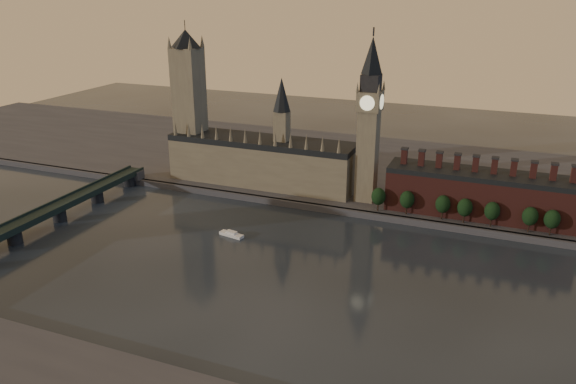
% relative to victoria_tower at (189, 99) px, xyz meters
% --- Properties ---
extents(ground, '(900.00, 900.00, 0.00)m').
position_rel_victoria_tower_xyz_m(ground, '(120.00, -115.00, -59.09)').
color(ground, black).
rests_on(ground, ground).
extents(north_bank, '(900.00, 182.00, 4.00)m').
position_rel_victoria_tower_xyz_m(north_bank, '(120.00, 63.04, -57.09)').
color(north_bank, '#47474C').
rests_on(north_bank, ground).
extents(palace_of_westminster, '(130.00, 30.30, 74.00)m').
position_rel_victoria_tower_xyz_m(palace_of_westminster, '(55.59, -0.09, -37.46)').
color(palace_of_westminster, '#7A7157').
rests_on(palace_of_westminster, north_bank).
extents(victoria_tower, '(24.00, 24.00, 108.00)m').
position_rel_victoria_tower_xyz_m(victoria_tower, '(0.00, 0.00, 0.00)').
color(victoria_tower, '#7A7157').
rests_on(victoria_tower, north_bank).
extents(big_ben, '(15.00, 15.00, 107.00)m').
position_rel_victoria_tower_xyz_m(big_ben, '(130.00, -5.00, -2.26)').
color(big_ben, '#7A7157').
rests_on(big_ben, north_bank).
extents(chimney_block, '(110.00, 25.00, 37.00)m').
position_rel_victoria_tower_xyz_m(chimney_block, '(200.00, -5.00, -41.27)').
color(chimney_block, '#582621').
rests_on(chimney_block, north_bank).
extents(embankment_tree_0, '(8.60, 8.60, 14.88)m').
position_rel_victoria_tower_xyz_m(embankment_tree_0, '(142.02, -21.02, -45.62)').
color(embankment_tree_0, black).
rests_on(embankment_tree_0, north_bank).
extents(embankment_tree_1, '(8.60, 8.60, 14.88)m').
position_rel_victoria_tower_xyz_m(embankment_tree_1, '(159.15, -19.98, -45.62)').
color(embankment_tree_1, black).
rests_on(embankment_tree_1, north_bank).
extents(embankment_tree_2, '(8.60, 8.60, 14.88)m').
position_rel_victoria_tower_xyz_m(embankment_tree_2, '(179.97, -19.53, -45.62)').
color(embankment_tree_2, black).
rests_on(embankment_tree_2, north_bank).
extents(embankment_tree_3, '(8.60, 8.60, 14.88)m').
position_rel_victoria_tower_xyz_m(embankment_tree_3, '(192.48, -20.35, -45.62)').
color(embankment_tree_3, black).
rests_on(embankment_tree_3, north_bank).
extents(embankment_tree_4, '(8.60, 8.60, 14.88)m').
position_rel_victoria_tower_xyz_m(embankment_tree_4, '(207.36, -19.98, -45.62)').
color(embankment_tree_4, black).
rests_on(embankment_tree_4, north_bank).
extents(embankment_tree_5, '(8.60, 8.60, 14.88)m').
position_rel_victoria_tower_xyz_m(embankment_tree_5, '(227.37, -20.40, -45.62)').
color(embankment_tree_5, black).
rests_on(embankment_tree_5, north_bank).
extents(embankment_tree_6, '(8.60, 8.60, 14.88)m').
position_rel_victoria_tower_xyz_m(embankment_tree_6, '(238.53, -20.43, -45.62)').
color(embankment_tree_6, black).
rests_on(embankment_tree_6, north_bank).
extents(westminster_bridge, '(14.00, 200.00, 11.55)m').
position_rel_victoria_tower_xyz_m(westminster_bridge, '(-35.00, -117.70, -51.65)').
color(westminster_bridge, black).
rests_on(westminster_bridge, ground).
extents(river_boat, '(15.28, 6.91, 2.95)m').
position_rel_victoria_tower_xyz_m(river_boat, '(71.56, -79.29, -57.96)').
color(river_boat, white).
rests_on(river_boat, ground).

